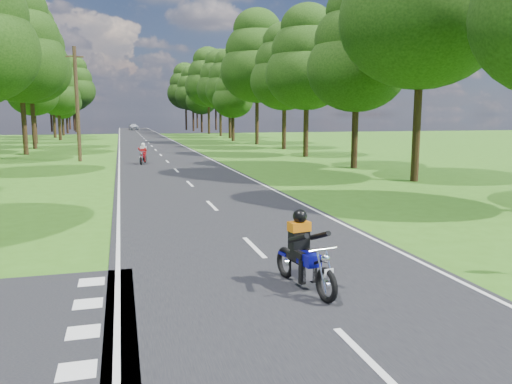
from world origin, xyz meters
name	(u,v)px	position (x,y,z in m)	size (l,w,h in m)	color
ground	(278,272)	(0.00, 0.00, 0.00)	(160.00, 160.00, 0.00)	#336316
main_road	(149,143)	(0.00, 50.00, 0.01)	(7.00, 140.00, 0.02)	black
road_markings	(148,144)	(-0.14, 48.13, 0.02)	(7.40, 140.00, 0.01)	silver
treeline	(153,77)	(1.43, 60.06, 8.25)	(40.00, 115.35, 14.78)	black
telegraph_pole	(77,104)	(-6.00, 28.00, 4.07)	(1.20, 0.26, 8.00)	#382616
rider_near_blue	(305,250)	(0.15, -1.17, 0.78)	(0.61, 1.83, 1.52)	#0D0D91
rider_far_red	(143,153)	(-1.72, 24.65, 0.73)	(0.57, 1.71, 1.42)	#AC0D1A
distant_car	(133,127)	(-0.42, 100.59, 0.73)	(1.68, 4.18, 1.42)	silver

